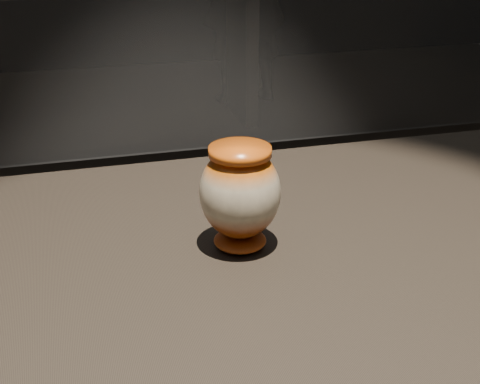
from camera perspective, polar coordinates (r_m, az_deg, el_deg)
The scene contains 2 objects.
main_vase at distance 0.95m, azimuth 0.00°, elevation -0.16°, with size 0.14×0.14×0.16m.
back_shelf at distance 4.23m, azimuth -11.35°, elevation 13.68°, with size 2.00×0.60×0.90m.
Camera 1 is at (-0.06, -0.80, 1.38)m, focal length 50.00 mm.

